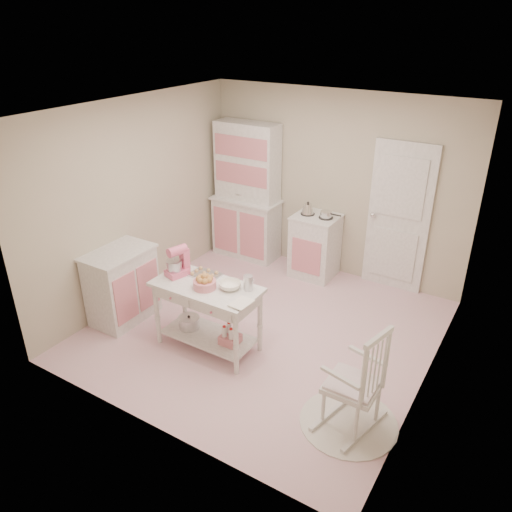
% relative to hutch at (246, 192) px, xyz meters
% --- Properties ---
extents(room_shell, '(3.84, 3.84, 2.62)m').
position_rel_hutch_xyz_m(room_shell, '(1.32, -1.66, 0.61)').
color(room_shell, pink).
rests_on(room_shell, ground).
extents(door, '(0.82, 0.05, 2.04)m').
position_rel_hutch_xyz_m(door, '(2.27, 0.21, -0.02)').
color(door, white).
rests_on(door, ground).
extents(hutch, '(1.06, 0.50, 2.08)m').
position_rel_hutch_xyz_m(hutch, '(0.00, 0.00, 0.00)').
color(hutch, white).
rests_on(hutch, ground).
extents(stove, '(0.62, 0.57, 0.92)m').
position_rel_hutch_xyz_m(stove, '(1.20, -0.05, -0.58)').
color(stove, white).
rests_on(stove, ground).
extents(base_cabinet, '(0.54, 0.84, 0.92)m').
position_rel_hutch_xyz_m(base_cabinet, '(-0.31, -2.35, -0.58)').
color(base_cabinet, white).
rests_on(base_cabinet, ground).
extents(lace_rug, '(0.92, 0.92, 0.01)m').
position_rel_hutch_xyz_m(lace_rug, '(2.78, -2.57, -1.03)').
color(lace_rug, white).
rests_on(lace_rug, ground).
extents(rocking_chair, '(0.63, 0.81, 1.10)m').
position_rel_hutch_xyz_m(rocking_chair, '(2.78, -2.57, -0.49)').
color(rocking_chair, white).
rests_on(rocking_chair, ground).
extents(work_table, '(1.20, 0.60, 0.80)m').
position_rel_hutch_xyz_m(work_table, '(0.94, -2.28, -0.64)').
color(work_table, white).
rests_on(work_table, ground).
extents(stand_mixer, '(0.27, 0.33, 0.34)m').
position_rel_hutch_xyz_m(stand_mixer, '(0.52, -2.26, -0.07)').
color(stand_mixer, '#E25F85').
rests_on(stand_mixer, work_table).
extents(cookie_tray, '(0.34, 0.24, 0.02)m').
position_rel_hutch_xyz_m(cookie_tray, '(0.79, -2.10, -0.23)').
color(cookie_tray, silver).
rests_on(cookie_tray, work_table).
extents(bread_basket, '(0.25, 0.25, 0.09)m').
position_rel_hutch_xyz_m(bread_basket, '(0.96, -2.33, -0.19)').
color(bread_basket, '#D97C88').
rests_on(bread_basket, work_table).
extents(mixing_bowl, '(0.24, 0.24, 0.08)m').
position_rel_hutch_xyz_m(mixing_bowl, '(1.20, -2.20, -0.20)').
color(mixing_bowl, white).
rests_on(mixing_bowl, work_table).
extents(metal_pitcher, '(0.10, 0.10, 0.17)m').
position_rel_hutch_xyz_m(metal_pitcher, '(1.38, -2.12, -0.16)').
color(metal_pitcher, silver).
rests_on(metal_pitcher, work_table).
extents(recipe_book, '(0.20, 0.25, 0.02)m').
position_rel_hutch_xyz_m(recipe_book, '(1.39, -2.40, -0.23)').
color(recipe_book, white).
rests_on(recipe_book, work_table).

